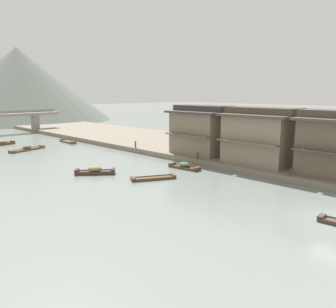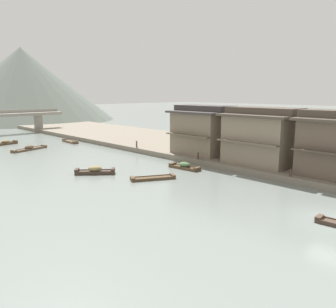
# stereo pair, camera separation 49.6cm
# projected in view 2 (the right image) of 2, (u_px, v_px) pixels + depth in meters

# --- Properties ---
(ground_plane) EXTENTS (400.00, 400.00, 0.00)m
(ground_plane) POSITION_uv_depth(u_px,v_px,m) (330.00, 221.00, 22.21)
(ground_plane) COLOR gray
(riverbank_right) EXTENTS (18.00, 110.00, 0.68)m
(riverbank_right) POSITION_uv_depth(u_px,v_px,m) (175.00, 143.00, 53.96)
(riverbank_right) COLOR slate
(riverbank_right) RESTS_ON ground
(boat_moored_nearest) EXTENTS (3.84, 3.45, 0.86)m
(boat_moored_nearest) POSITION_uv_depth(u_px,v_px,m) (95.00, 171.00, 34.89)
(boat_moored_nearest) COLOR #423328
(boat_moored_nearest) RESTS_ON ground
(boat_moored_second) EXTENTS (4.41, 2.99, 0.37)m
(boat_moored_second) POSITION_uv_depth(u_px,v_px,m) (153.00, 178.00, 32.74)
(boat_moored_second) COLOR brown
(boat_moored_second) RESTS_ON ground
(boat_moored_third) EXTENTS (3.84, 1.76, 0.78)m
(boat_moored_third) POSITION_uv_depth(u_px,v_px,m) (6.00, 143.00, 54.45)
(boat_moored_third) COLOR brown
(boat_moored_third) RESTS_ON ground
(boat_moored_far) EXTENTS (1.43, 3.94, 0.77)m
(boat_moored_far) POSITION_uv_depth(u_px,v_px,m) (185.00, 166.00, 37.21)
(boat_moored_far) COLOR brown
(boat_moored_far) RESTS_ON ground
(boat_midriver_drifting) EXTENTS (5.77, 2.80, 0.76)m
(boat_midriver_drifting) POSITION_uv_depth(u_px,v_px,m) (29.00, 148.00, 49.35)
(boat_midriver_drifting) COLOR brown
(boat_midriver_drifting) RESTS_ON ground
(boat_midriver_upstream) EXTENTS (1.23, 4.62, 0.46)m
(boat_midriver_upstream) POSITION_uv_depth(u_px,v_px,m) (70.00, 142.00, 56.86)
(boat_midriver_upstream) COLOR brown
(boat_midriver_upstream) RESTS_ON ground
(house_waterfront_second) EXTENTS (7.04, 8.01, 6.14)m
(house_waterfront_second) POSITION_uv_depth(u_px,v_px,m) (263.00, 136.00, 36.76)
(house_waterfront_second) COLOR gray
(house_waterfront_second) RESTS_ON riverbank_right
(house_waterfront_tall) EXTENTS (6.99, 7.60, 6.14)m
(house_waterfront_tall) POSITION_uv_depth(u_px,v_px,m) (204.00, 130.00, 42.70)
(house_waterfront_tall) COLOR #7F705B
(house_waterfront_tall) RESTS_ON riverbank_right
(mooring_post_dock_near) EXTENTS (0.20, 0.20, 0.72)m
(mooring_post_dock_near) POSITION_uv_depth(u_px,v_px,m) (291.00, 173.00, 31.07)
(mooring_post_dock_near) COLOR #473828
(mooring_post_dock_near) RESTS_ON riverbank_right
(mooring_post_dock_mid) EXTENTS (0.20, 0.20, 0.79)m
(mooring_post_dock_mid) POSITION_uv_depth(u_px,v_px,m) (198.00, 156.00, 39.18)
(mooring_post_dock_mid) COLOR #473828
(mooring_post_dock_mid) RESTS_ON riverbank_right
(mooring_post_dock_far) EXTENTS (0.20, 0.20, 0.95)m
(mooring_post_dock_far) POSITION_uv_depth(u_px,v_px,m) (137.00, 144.00, 47.35)
(mooring_post_dock_far) COLOR #473828
(mooring_post_dock_far) RESTS_ON riverbank_right
(stone_bridge) EXTENTS (25.20, 2.40, 4.85)m
(stone_bridge) POSITION_uv_depth(u_px,v_px,m) (1.00, 119.00, 67.37)
(stone_bridge) COLOR gray
(stone_bridge) RESTS_ON ground
(hill_far_centre) EXTENTS (54.10, 54.10, 21.79)m
(hill_far_centre) POSITION_uv_depth(u_px,v_px,m) (23.00, 84.00, 101.41)
(hill_far_centre) COLOR slate
(hill_far_centre) RESTS_ON ground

